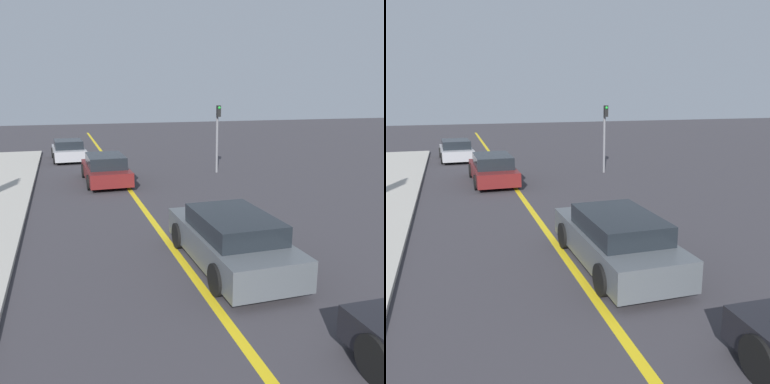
# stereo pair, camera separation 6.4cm
# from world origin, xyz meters

# --- Properties ---
(road_center_line) EXTENTS (0.20, 60.00, 0.01)m
(road_center_line) POSITION_xyz_m (0.00, 18.00, 0.00)
(road_center_line) COLOR gold
(road_center_line) RESTS_ON ground_plane
(car_ahead_center) EXTENTS (1.94, 4.60, 1.31)m
(car_ahead_center) POSITION_xyz_m (1.03, 12.75, 0.64)
(car_ahead_center) COLOR #4C5156
(car_ahead_center) RESTS_ON ground_plane
(car_far_distant) EXTENTS (1.98, 4.62, 1.28)m
(car_far_distant) POSITION_xyz_m (-0.78, 23.23, 0.62)
(car_far_distant) COLOR maroon
(car_far_distant) RESTS_ON ground_plane
(car_parked_left_lot) EXTENTS (2.05, 4.15, 1.23)m
(car_parked_left_lot) POSITION_xyz_m (-2.22, 30.41, 0.60)
(car_parked_left_lot) COLOR #9E9EA3
(car_parked_left_lot) RESTS_ON ground_plane
(traffic_light) EXTENTS (0.18, 0.40, 3.37)m
(traffic_light) POSITION_xyz_m (4.89, 24.02, 2.11)
(traffic_light) COLOR slate
(traffic_light) RESTS_ON ground_plane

